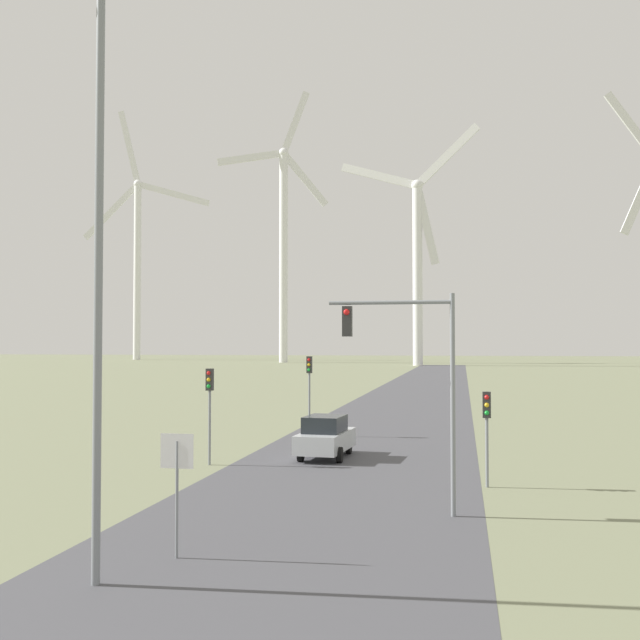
{
  "coord_description": "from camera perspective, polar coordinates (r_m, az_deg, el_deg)",
  "views": [
    {
      "loc": [
        4.39,
        -6.24,
        4.97
      ],
      "look_at": [
        0.0,
        16.74,
        5.7
      ],
      "focal_mm": 42.0,
      "sensor_mm": 36.0,
      "label": 1
    }
  ],
  "objects": [
    {
      "name": "road_surface",
      "position": [
        54.65,
        6.2,
        -7.0
      ],
      "size": [
        10.0,
        240.0,
        0.01
      ],
      "color": "#47474C",
      "rests_on": "ground"
    },
    {
      "name": "streetlamp",
      "position": [
        16.45,
        -16.49,
        8.18
      ],
      "size": [
        3.34,
        0.32,
        12.87
      ],
      "color": "gray",
      "rests_on": "ground"
    },
    {
      "name": "stop_sign_near",
      "position": [
        18.01,
        -10.84,
        -11.22
      ],
      "size": [
        0.81,
        0.07,
        2.87
      ],
      "color": "gray",
      "rests_on": "ground"
    },
    {
      "name": "traffic_light_post_near_left",
      "position": [
        31.11,
        -8.41,
        -5.61
      ],
      "size": [
        0.28,
        0.34,
        3.94
      ],
      "color": "gray",
      "rests_on": "ground"
    },
    {
      "name": "traffic_light_post_near_right",
      "position": [
        26.71,
        12.59,
        -7.23
      ],
      "size": [
        0.28,
        0.34,
        3.29
      ],
      "color": "gray",
      "rests_on": "ground"
    },
    {
      "name": "traffic_light_post_mid_left",
      "position": [
        40.26,
        -0.82,
        -4.42
      ],
      "size": [
        0.28,
        0.33,
        4.27
      ],
      "color": "gray",
      "rests_on": "ground"
    },
    {
      "name": "traffic_light_mast_overhead",
      "position": [
        22.0,
        6.95,
        -3.06
      ],
      "size": [
        3.69,
        0.34,
        6.42
      ],
      "color": "gray",
      "rests_on": "ground"
    },
    {
      "name": "car_approaching",
      "position": [
        32.87,
        0.41,
        -8.88
      ],
      "size": [
        2.11,
        4.23,
        1.83
      ],
      "color": "#B7BCC1",
      "rests_on": "ground"
    },
    {
      "name": "wind_turbine_far_left",
      "position": [
        237.13,
        -13.74,
        5.12
      ],
      "size": [
        40.39,
        2.73,
        77.06
      ],
      "color": "white",
      "rests_on": "ground"
    },
    {
      "name": "wind_turbine_left",
      "position": [
        196.24,
        -2.8,
        6.31
      ],
      "size": [
        27.85,
        9.25,
        71.39
      ],
      "color": "white",
      "rests_on": "ground"
    },
    {
      "name": "wind_turbine_center",
      "position": [
        170.6,
        7.44,
        5.11
      ],
      "size": [
        31.74,
        4.21,
        53.81
      ],
      "color": "white",
      "rests_on": "ground"
    }
  ]
}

